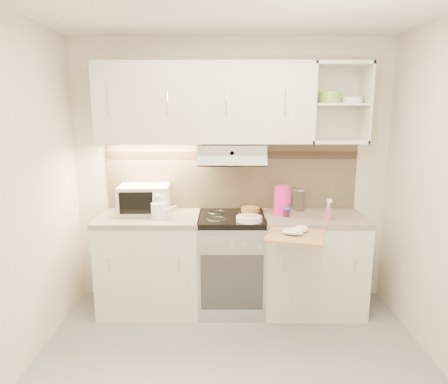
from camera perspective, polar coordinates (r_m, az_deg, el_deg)
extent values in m
plane|color=gray|center=(3.03, 1.43, -25.77)|extent=(3.00, 3.00, 0.00)
cube|color=beige|center=(3.85, 1.04, 2.79)|extent=(3.00, 0.04, 2.50)
cube|color=beige|center=(1.17, 3.42, -18.49)|extent=(3.00, 0.04, 2.50)
cube|color=tan|center=(3.85, 1.04, 2.33)|extent=(2.40, 0.02, 0.64)
cube|color=#37281E|center=(3.81, 1.05, 5.28)|extent=(2.40, 0.01, 0.08)
cube|color=silver|center=(3.64, -2.91, 12.53)|extent=(1.90, 0.34, 0.70)
cube|color=silver|center=(3.78, 16.02, 12.08)|extent=(0.50, 0.34, 0.70)
cylinder|color=#7AB144|center=(3.76, 14.86, 12.91)|extent=(0.19, 0.19, 0.10)
cylinder|color=white|center=(3.81, 17.82, 12.39)|extent=(0.18, 0.18, 0.06)
cube|color=#B7B7BC|center=(3.63, 1.10, 5.91)|extent=(0.60, 0.40, 0.12)
cube|color=silver|center=(3.84, -10.37, -10.13)|extent=(0.90, 0.60, 0.86)
cube|color=gray|center=(3.70, -10.62, -3.64)|extent=(0.92, 0.62, 0.04)
cube|color=silver|center=(3.87, 12.43, -10.07)|extent=(0.90, 0.60, 0.86)
cube|color=gray|center=(3.73, 12.73, -3.62)|extent=(0.92, 0.62, 0.04)
cube|color=#B7B7BC|center=(3.78, 1.07, -10.37)|extent=(0.60, 0.58, 0.85)
cube|color=black|center=(3.64, 1.09, -3.78)|extent=(0.60, 0.60, 0.05)
cube|color=silver|center=(3.79, -11.29, -0.98)|extent=(0.47, 0.36, 0.26)
cube|color=black|center=(3.63, -11.81, -1.55)|extent=(0.30, 0.03, 0.20)
cylinder|color=white|center=(3.58, -9.35, -2.61)|extent=(0.13, 0.13, 0.14)
cone|color=white|center=(3.53, -7.97, -2.45)|extent=(0.18, 0.09, 0.11)
torus|color=white|center=(3.56, -9.39, -1.23)|extent=(0.11, 0.05, 0.11)
cylinder|color=white|center=(3.46, 3.59, -4.05)|extent=(0.22, 0.22, 0.01)
cylinder|color=white|center=(3.46, 3.59, -3.82)|extent=(0.22, 0.22, 0.01)
cylinder|color=white|center=(3.45, 3.60, -3.59)|extent=(0.22, 0.22, 0.01)
cube|color=silver|center=(3.45, 3.60, -3.44)|extent=(0.14, 0.02, 0.01)
cylinder|color=olive|center=(3.77, 3.80, -2.51)|extent=(0.17, 0.17, 0.04)
cylinder|color=#EF1B9A|center=(3.67, 8.19, -1.20)|extent=(0.13, 0.13, 0.27)
cube|color=#EF1B9A|center=(3.67, 9.24, -0.67)|extent=(0.02, 0.03, 0.11)
cylinder|color=silver|center=(3.87, 10.63, -1.22)|extent=(0.10, 0.10, 0.19)
cylinder|color=#B7B7BC|center=(3.85, 10.68, 0.31)|extent=(0.11, 0.11, 0.02)
cylinder|color=silver|center=(3.63, 8.89, -2.99)|extent=(0.05, 0.05, 0.07)
cylinder|color=blue|center=(3.62, 8.91, -2.33)|extent=(0.06, 0.06, 0.02)
cone|color=pink|center=(3.60, 14.67, -2.91)|extent=(0.08, 0.08, 0.12)
cube|color=tan|center=(3.19, 10.18, -6.24)|extent=(0.53, 0.50, 0.02)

